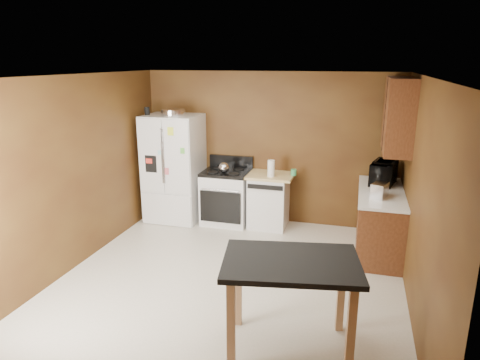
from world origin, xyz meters
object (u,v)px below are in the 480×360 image
at_px(pen_cup, 147,111).
at_px(refrigerator, 174,168).
at_px(gas_range, 226,196).
at_px(island, 291,274).
at_px(paper_towel, 271,168).
at_px(green_canister, 294,172).
at_px(microwave, 384,174).
at_px(toaster, 380,190).
at_px(roasting_pan, 173,112).
at_px(dishwasher, 269,200).
at_px(kettle, 224,168).

relative_size(pen_cup, refrigerator, 0.07).
xyz_separation_m(gas_range, island, (1.56, -2.97, 0.31)).
xyz_separation_m(paper_towel, green_canister, (0.33, 0.17, -0.08)).
bearing_deg(microwave, toaster, -170.94).
xyz_separation_m(roasting_pan, refrigerator, (-0.05, 0.04, -0.95)).
bearing_deg(paper_towel, green_canister, 26.57).
distance_m(pen_cup, dishwasher, 2.47).
bearing_deg(microwave, island, 177.65).
bearing_deg(island, pen_cup, 135.45).
bearing_deg(paper_towel, microwave, 0.46).
height_order(kettle, gas_range, gas_range).
relative_size(paper_towel, gas_range, 0.24).
height_order(toaster, island, toaster).
distance_m(kettle, toaster, 2.48).
height_order(paper_towel, microwave, microwave).
xyz_separation_m(green_canister, dishwasher, (-0.39, -0.04, -0.49)).
bearing_deg(refrigerator, microwave, -0.54).
bearing_deg(dishwasher, paper_towel, -67.00).
bearing_deg(microwave, paper_towel, 105.52).
bearing_deg(microwave, pen_cup, 106.15).
relative_size(kettle, green_canister, 1.71).
distance_m(dishwasher, island, 3.13).
height_order(gas_range, dishwasher, gas_range).
distance_m(toaster, microwave, 0.70).
distance_m(roasting_pan, toaster, 3.43).
distance_m(roasting_pan, gas_range, 1.64).
bearing_deg(green_canister, pen_cup, -174.66).
relative_size(microwave, gas_range, 0.51).
relative_size(gas_range, island, 0.80).
xyz_separation_m(roasting_pan, kettle, (0.86, -0.02, -0.86)).
bearing_deg(green_canister, refrigerator, -176.56).
distance_m(paper_towel, gas_range, 0.96).
bearing_deg(kettle, gas_range, 89.13).
height_order(refrigerator, gas_range, refrigerator).
height_order(pen_cup, dishwasher, pen_cup).
relative_size(roasting_pan, island, 0.29).
distance_m(roasting_pan, green_canister, 2.18).
bearing_deg(toaster, paper_towel, 177.15).
bearing_deg(dishwasher, roasting_pan, -175.44).
xyz_separation_m(kettle, refrigerator, (-0.91, 0.06, -0.09)).
height_order(roasting_pan, green_canister, roasting_pan).
xyz_separation_m(roasting_pan, microwave, (3.32, 0.01, -0.80)).
xyz_separation_m(pen_cup, paper_towel, (2.07, 0.06, -0.84)).
height_order(gas_range, island, gas_range).
xyz_separation_m(roasting_pan, paper_towel, (1.64, -0.00, -0.83)).
height_order(green_canister, dishwasher, green_canister).
distance_m(green_canister, dishwasher, 0.62).
bearing_deg(pen_cup, toaster, -9.52).
xyz_separation_m(roasting_pan, island, (2.42, -2.87, -1.08)).
xyz_separation_m(refrigerator, island, (2.47, -2.91, -0.13)).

